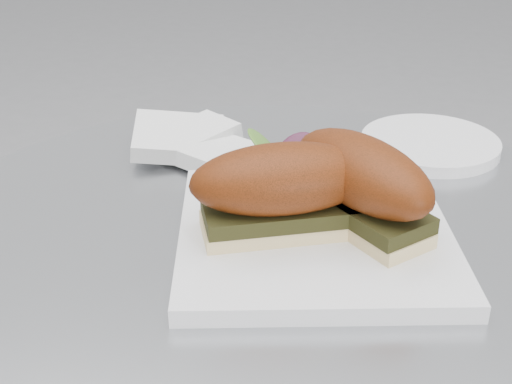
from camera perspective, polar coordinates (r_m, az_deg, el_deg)
plate at (r=0.63m, az=4.71°, el=-3.47°), size 0.29×0.29×0.02m
sandwich_left at (r=0.60m, az=2.14°, el=0.32°), size 0.17×0.13×0.08m
sandwich_right at (r=0.62m, az=8.43°, el=0.85°), size 0.16×0.16×0.08m
salad at (r=0.68m, az=3.26°, el=2.16°), size 0.11×0.11×0.05m
napkin at (r=0.80m, az=-4.96°, el=3.47°), size 0.14×0.14×0.02m
saucer at (r=0.84m, az=13.75°, el=3.77°), size 0.16×0.16×0.01m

